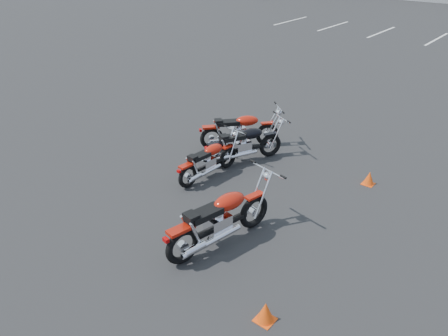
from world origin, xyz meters
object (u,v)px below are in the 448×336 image
Objects in this scene: motorcycle_second_black at (244,144)px; motorcycle_front_red at (240,130)px; motorcycle_rear_red at (220,219)px; motorcycle_third_red at (209,161)px.

motorcycle_front_red is at bearing 135.52° from motorcycle_second_black.
motorcycle_second_black is at bearing -44.48° from motorcycle_front_red.
motorcycle_second_black is 3.25m from motorcycle_rear_red.
motorcycle_front_red is 0.94× the size of motorcycle_second_black.
motorcycle_front_red is 1.00× the size of motorcycle_third_red.
motorcycle_third_red is at bearing -97.90° from motorcycle_second_black.
motorcycle_second_black is at bearing 119.40° from motorcycle_rear_red.
motorcycle_rear_red is (1.75, -1.71, 0.11)m from motorcycle_third_red.
motorcycle_front_red is at bearing 103.99° from motorcycle_third_red.
motorcycle_third_red is at bearing 135.64° from motorcycle_rear_red.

